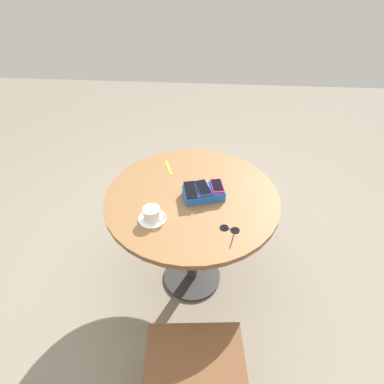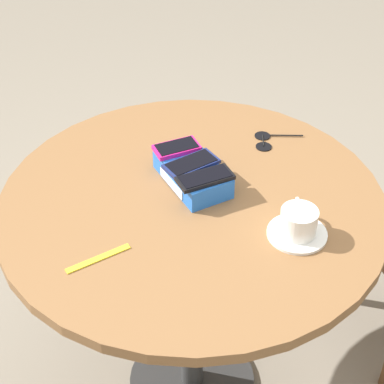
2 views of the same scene
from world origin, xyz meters
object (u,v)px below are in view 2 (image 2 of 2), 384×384
object	(u,v)px
phone_navy	(191,164)
phone_black	(205,178)
phone_magenta	(177,148)
lanyard_strap	(98,259)
phone_box	(192,173)
round_table	(192,234)
saucer	(297,234)
coffee_cup	(299,221)
sunglasses	(266,141)

from	to	relation	value
phone_navy	phone_black	distance (m)	0.07
phone_magenta	phone_black	distance (m)	0.15
phone_magenta	lanyard_strap	size ratio (longest dim) A/B	0.82
phone_box	phone_magenta	world-z (taller)	phone_magenta
round_table	saucer	bearing A→B (deg)	48.67
coffee_cup	lanyard_strap	bearing A→B (deg)	-91.94
phone_box	phone_magenta	xyz separation A→B (m)	(-0.07, -0.03, 0.04)
phone_magenta	saucer	distance (m)	0.40
lanyard_strap	sunglasses	distance (m)	0.63
phone_magenta	phone_navy	distance (m)	0.08
saucer	sunglasses	size ratio (longest dim) A/B	0.96
lanyard_strap	sunglasses	bearing A→B (deg)	126.32
saucer	lanyard_strap	distance (m)	0.47
sunglasses	phone_magenta	bearing A→B (deg)	-75.39
phone_box	coffee_cup	xyz separation A→B (m)	(0.25, 0.20, 0.01)
round_table	coffee_cup	xyz separation A→B (m)	(0.18, 0.21, 0.16)
round_table	phone_magenta	world-z (taller)	phone_magenta
phone_black	coffee_cup	distance (m)	0.26
sunglasses	phone_navy	bearing A→B (deg)	-59.34
phone_box	coffee_cup	bearing A→B (deg)	38.48
phone_navy	lanyard_strap	bearing A→B (deg)	-49.03
phone_magenta	sunglasses	world-z (taller)	phone_magenta
phone_black	saucer	bearing A→B (deg)	44.81
round_table	sunglasses	size ratio (longest dim) A/B	6.60
round_table	sunglasses	world-z (taller)	sunglasses
round_table	lanyard_strap	xyz separation A→B (m)	(0.17, -0.25, 0.12)
phone_magenta	lanyard_strap	bearing A→B (deg)	-38.30
coffee_cup	sunglasses	size ratio (longest dim) A/B	0.80
phone_black	sunglasses	bearing A→B (deg)	133.13
phone_black	lanyard_strap	size ratio (longest dim) A/B	0.96
saucer	coffee_cup	bearing A→B (deg)	164.89
phone_black	coffee_cup	world-z (taller)	coffee_cup
phone_magenta	phone_black	bearing A→B (deg)	16.89
round_table	phone_navy	distance (m)	0.19
phone_black	coffee_cup	xyz separation A→B (m)	(0.18, 0.18, -0.02)
saucer	phone_navy	bearing A→B (deg)	-140.92
saucer	sunglasses	xyz separation A→B (m)	(-0.39, 0.05, -0.00)
round_table	phone_navy	size ratio (longest dim) A/B	6.40
phone_navy	coffee_cup	bearing A→B (deg)	39.45
phone_box	phone_navy	bearing A→B (deg)	-41.34
phone_navy	coffee_cup	distance (m)	0.32
phone_black	saucer	xyz separation A→B (m)	(0.18, 0.18, -0.06)
phone_box	sunglasses	xyz separation A→B (m)	(-0.14, 0.24, -0.03)
phone_black	lanyard_strap	world-z (taller)	phone_black
round_table	coffee_cup	world-z (taller)	coffee_cup
phone_navy	saucer	bearing A→B (deg)	39.08
round_table	phone_black	bearing A→B (deg)	80.99
saucer	coffee_cup	size ratio (longest dim) A/B	1.20
coffee_cup	phone_box	bearing A→B (deg)	-141.52
phone_magenta	sunglasses	xyz separation A→B (m)	(-0.07, 0.27, -0.06)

